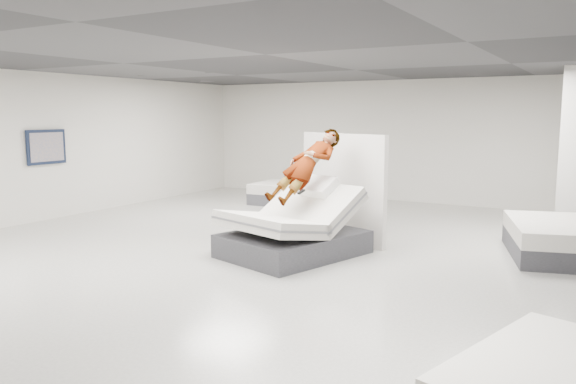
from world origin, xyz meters
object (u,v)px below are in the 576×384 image
at_px(remote, 301,192).
at_px(column, 571,152).
at_px(hero_bed, 293,231).
at_px(flat_bed_right_far, 562,240).
at_px(divider_panel, 342,187).
at_px(person, 307,176).
at_px(flat_bed_left_far, 293,194).
at_px(wall_poster, 46,147).

height_order(remote, column, column).
height_order(hero_bed, flat_bed_right_far, hero_bed).
relative_size(divider_panel, column, 0.67).
height_order(person, flat_bed_right_far, person).
bearing_deg(hero_bed, column, 47.18).
xyz_separation_m(hero_bed, flat_bed_left_far, (-2.65, 4.67, -0.14)).
bearing_deg(divider_panel, hero_bed, -74.52).
relative_size(divider_panel, flat_bed_right_far, 0.88).
distance_m(person, divider_panel, 1.22).
distance_m(flat_bed_right_far, wall_poster, 10.29).
relative_size(remote, wall_poster, 0.15).
bearing_deg(divider_panel, remote, -66.77).
relative_size(remote, divider_panel, 0.07).
relative_size(person, remote, 12.18).
xyz_separation_m(column, wall_poster, (-9.93, -4.00, 0.00)).
height_order(column, wall_poster, column).
xyz_separation_m(divider_panel, column, (3.56, 2.59, 0.62)).
bearing_deg(person, column, 61.86).
xyz_separation_m(divider_panel, wall_poster, (-6.37, -1.41, 0.62)).
bearing_deg(person, remote, -57.85).
height_order(hero_bed, remote, hero_bed).
distance_m(flat_bed_right_far, flat_bed_left_far, 6.99).
xyz_separation_m(hero_bed, divider_panel, (0.20, 1.48, 0.58)).
distance_m(person, flat_bed_left_far, 5.25).
bearing_deg(person, flat_bed_left_far, 138.29).
relative_size(flat_bed_right_far, flat_bed_left_far, 1.21).
relative_size(person, flat_bed_left_far, 0.84).
bearing_deg(divider_panel, flat_bed_left_far, 154.90).
distance_m(divider_panel, wall_poster, 6.55).
relative_size(hero_bed, person, 1.48).
relative_size(hero_bed, column, 0.79).
relative_size(hero_bed, flat_bed_right_far, 1.03).
bearing_deg(remote, flat_bed_right_far, 46.91).
bearing_deg(flat_bed_right_far, divider_panel, -170.83).
distance_m(divider_panel, column, 4.45).
distance_m(flat_bed_left_far, wall_poster, 5.95).
xyz_separation_m(divider_panel, flat_bed_left_far, (-2.85, 3.19, -0.71)).
height_order(hero_bed, divider_panel, divider_panel).
height_order(hero_bed, wall_poster, wall_poster).
relative_size(remote, flat_bed_right_far, 0.06).
height_order(flat_bed_left_far, column, column).
bearing_deg(remote, divider_panel, 106.29).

